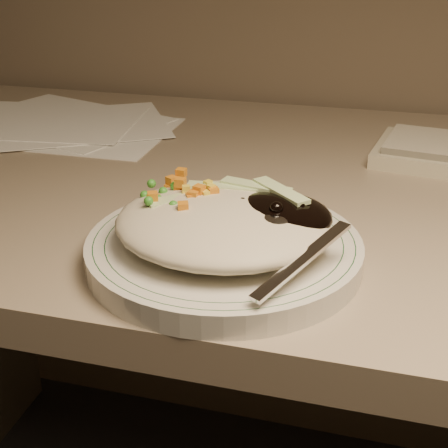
# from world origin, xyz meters

# --- Properties ---
(desk) EXTENTS (1.40, 0.70, 0.74)m
(desk) POSITION_xyz_m (0.00, 1.38, 0.54)
(desk) COLOR gray
(desk) RESTS_ON ground
(plate) EXTENTS (0.25, 0.25, 0.02)m
(plate) POSITION_xyz_m (-0.05, 1.15, 0.75)
(plate) COLOR silver
(plate) RESTS_ON desk
(plate_rim) EXTENTS (0.24, 0.24, 0.00)m
(plate_rim) POSITION_xyz_m (-0.05, 1.15, 0.76)
(plate_rim) COLOR #144723
(plate_rim) RESTS_ON plate
(meal) EXTENTS (0.21, 0.19, 0.05)m
(meal) POSITION_xyz_m (-0.05, 1.15, 0.78)
(meal) COLOR #BEB39A
(meal) RESTS_ON plate
(papers) EXTENTS (0.40, 0.34, 0.00)m
(papers) POSITION_xyz_m (-0.41, 1.51, 0.74)
(papers) COLOR white
(papers) RESTS_ON desk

